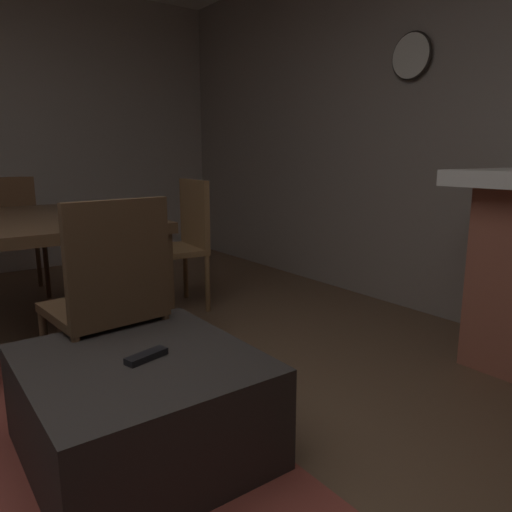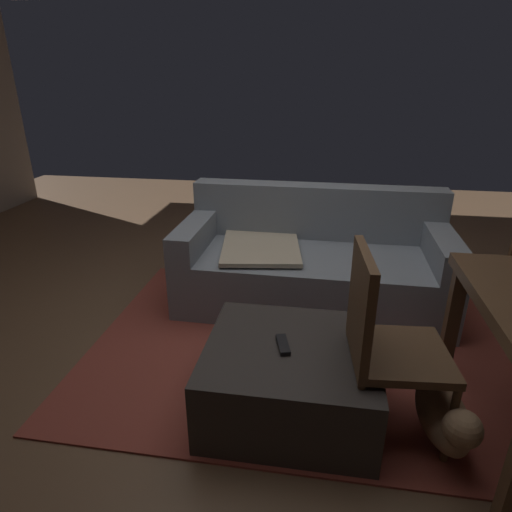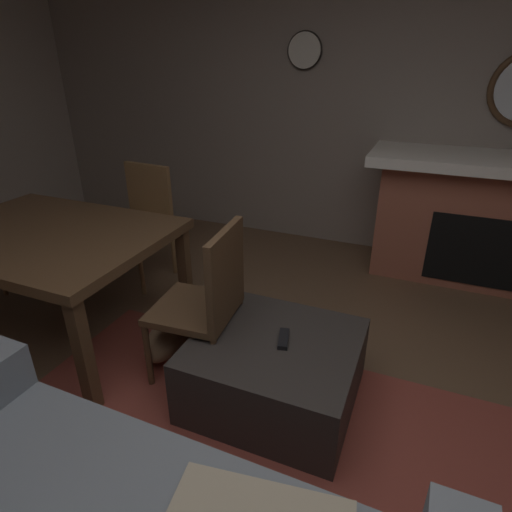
{
  "view_description": "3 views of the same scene",
  "coord_description": "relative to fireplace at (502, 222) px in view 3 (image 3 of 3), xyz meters",
  "views": [
    {
      "loc": [
        -1.32,
        0.04,
        1.1
      ],
      "look_at": [
        -0.02,
        -0.91,
        0.76
      ],
      "focal_mm": 33.77,
      "sensor_mm": 36.0,
      "label": 1
    },
    {
      "loc": [
        0.35,
        -2.38,
        1.62
      ],
      "look_at": [
        0.09,
        -0.72,
        0.92
      ],
      "focal_mm": 30.46,
      "sensor_mm": 36.0,
      "label": 2
    },
    {
      "loc": [
        -0.35,
        1.09,
        1.71
      ],
      "look_at": [
        0.62,
        -1.24,
        0.51
      ],
      "focal_mm": 29.53,
      "sensor_mm": 36.0,
      "label": 3
    }
  ],
  "objects": [
    {
      "name": "small_dog",
      "position": [
        1.91,
        1.85,
        -0.35
      ],
      "size": [
        0.25,
        0.55,
        0.31
      ],
      "color": "#8C6B4C",
      "rests_on": "ground"
    },
    {
      "name": "fireplace",
      "position": [
        0.0,
        0.0,
        0.0
      ],
      "size": [
        2.11,
        0.76,
        1.03
      ],
      "color": "#9E5642",
      "rests_on": "ground"
    },
    {
      "name": "tv_remote",
      "position": [
        1.15,
        1.96,
        -0.12
      ],
      "size": [
        0.09,
        0.17,
        0.02
      ],
      "primitive_type": "cube",
      "rotation": [
        0.0,
        0.0,
        0.26
      ],
      "color": "black",
      "rests_on": "ottoman_coffee_table"
    },
    {
      "name": "ottoman_coffee_table",
      "position": [
        1.19,
        1.98,
        -0.33
      ],
      "size": [
        0.84,
        0.78,
        0.39
      ],
      "primitive_type": "cube",
      "color": "#2D2826",
      "rests_on": "ground"
    },
    {
      "name": "wall_clock",
      "position": [
        1.78,
        -0.29,
        1.23
      ],
      "size": [
        0.32,
        0.03,
        0.32
      ],
      "color": "silver"
    },
    {
      "name": "dining_chair_west",
      "position": [
        1.6,
        1.92,
        0.0
      ],
      "size": [
        0.47,
        0.47,
        0.93
      ],
      "color": "#513823",
      "rests_on": "ground"
    },
    {
      "name": "dining_chair_south",
      "position": [
        2.71,
        1.0,
        0.0
      ],
      "size": [
        0.48,
        0.48,
        0.93
      ],
      "color": "brown",
      "rests_on": "ground"
    },
    {
      "name": "wall_back_fireplace_side",
      "position": [
        0.95,
        -0.38,
        0.82
      ],
      "size": [
        7.94,
        0.12,
        2.68
      ],
      "primitive_type": "cube",
      "color": "gray",
      "rests_on": "ground"
    },
    {
      "name": "area_rug",
      "position": [
        1.19,
        2.56,
        -0.52
      ],
      "size": [
        2.6,
        2.0,
        0.01
      ],
      "primitive_type": "cube",
      "color": "brown",
      "rests_on": "ground"
    },
    {
      "name": "floor",
      "position": [
        0.95,
        2.56,
        -0.52
      ],
      "size": [
        9.05,
        9.05,
        0.0
      ],
      "primitive_type": "plane",
      "color": "brown"
    },
    {
      "name": "dining_table",
      "position": [
        2.72,
        1.93,
        0.14
      ],
      "size": [
        1.46,
        1.09,
        0.74
      ],
      "color": "#513823",
      "rests_on": "ground"
    }
  ]
}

